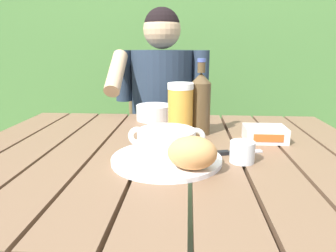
{
  "coord_description": "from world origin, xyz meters",
  "views": [
    {
      "loc": [
        0.06,
        -0.86,
        1.01
      ],
      "look_at": [
        0.0,
        0.01,
        0.79
      ],
      "focal_mm": 32.93,
      "sensor_mm": 36.0,
      "label": 1
    }
  ],
  "objects_px": {
    "person_eating": "(161,107)",
    "bread_roll": "(192,153)",
    "water_glass_small": "(242,152)",
    "butter_tub": "(265,134)",
    "serving_plate": "(167,159)",
    "chair_near_diner": "(165,138)",
    "beer_bottle": "(201,103)",
    "diner_bowl": "(154,112)",
    "beer_glass": "(180,110)",
    "soup_bowl": "(167,143)",
    "table_knife": "(228,153)"
  },
  "relations": [
    {
      "from": "bread_roll",
      "to": "table_knife",
      "type": "xyz_separation_m",
      "value": [
        0.1,
        0.14,
        -0.05
      ]
    },
    {
      "from": "bread_roll",
      "to": "diner_bowl",
      "type": "height_order",
      "value": "bread_roll"
    },
    {
      "from": "chair_near_diner",
      "to": "butter_tub",
      "type": "height_order",
      "value": "chair_near_diner"
    },
    {
      "from": "serving_plate",
      "to": "chair_near_diner",
      "type": "bearing_deg",
      "value": 94.74
    },
    {
      "from": "chair_near_diner",
      "to": "water_glass_small",
      "type": "xyz_separation_m",
      "value": [
        0.28,
        -1.0,
        0.27
      ]
    },
    {
      "from": "serving_plate",
      "to": "butter_tub",
      "type": "distance_m",
      "value": 0.36
    },
    {
      "from": "serving_plate",
      "to": "table_knife",
      "type": "xyz_separation_m",
      "value": [
        0.17,
        0.07,
        -0.0
      ]
    },
    {
      "from": "beer_bottle",
      "to": "diner_bowl",
      "type": "xyz_separation_m",
      "value": [
        -0.18,
        0.2,
        -0.08
      ]
    },
    {
      "from": "diner_bowl",
      "to": "soup_bowl",
      "type": "bearing_deg",
      "value": -79.91
    },
    {
      "from": "chair_near_diner",
      "to": "beer_glass",
      "type": "distance_m",
      "value": 0.84
    },
    {
      "from": "chair_near_diner",
      "to": "table_knife",
      "type": "relative_size",
      "value": 5.85
    },
    {
      "from": "person_eating",
      "to": "water_glass_small",
      "type": "distance_m",
      "value": 0.85
    },
    {
      "from": "beer_glass",
      "to": "diner_bowl",
      "type": "height_order",
      "value": "beer_glass"
    },
    {
      "from": "serving_plate",
      "to": "table_knife",
      "type": "bearing_deg",
      "value": 21.26
    },
    {
      "from": "soup_bowl",
      "to": "bread_roll",
      "type": "xyz_separation_m",
      "value": [
        0.07,
        -0.08,
        0.0
      ]
    },
    {
      "from": "chair_near_diner",
      "to": "water_glass_small",
      "type": "relative_size",
      "value": 14.94
    },
    {
      "from": "diner_bowl",
      "to": "water_glass_small",
      "type": "bearing_deg",
      "value": -58.7
    },
    {
      "from": "serving_plate",
      "to": "table_knife",
      "type": "height_order",
      "value": "serving_plate"
    },
    {
      "from": "butter_tub",
      "to": "soup_bowl",
      "type": "bearing_deg",
      "value": -146.3
    },
    {
      "from": "person_eating",
      "to": "beer_bottle",
      "type": "relative_size",
      "value": 4.7
    },
    {
      "from": "soup_bowl",
      "to": "beer_bottle",
      "type": "height_order",
      "value": "beer_bottle"
    },
    {
      "from": "beer_bottle",
      "to": "butter_tub",
      "type": "xyz_separation_m",
      "value": [
        0.2,
        -0.07,
        -0.09
      ]
    },
    {
      "from": "person_eating",
      "to": "bread_roll",
      "type": "height_order",
      "value": "person_eating"
    },
    {
      "from": "serving_plate",
      "to": "bread_roll",
      "type": "relative_size",
      "value": 2.38
    },
    {
      "from": "person_eating",
      "to": "beer_bottle",
      "type": "xyz_separation_m",
      "value": [
        0.18,
        -0.54,
        0.12
      ]
    },
    {
      "from": "beer_bottle",
      "to": "soup_bowl",
      "type": "bearing_deg",
      "value": -109.51
    },
    {
      "from": "butter_tub",
      "to": "diner_bowl",
      "type": "distance_m",
      "value": 0.47
    },
    {
      "from": "water_glass_small",
      "to": "beer_glass",
      "type": "bearing_deg",
      "value": 125.84
    },
    {
      "from": "beer_bottle",
      "to": "water_glass_small",
      "type": "distance_m",
      "value": 0.29
    },
    {
      "from": "serving_plate",
      "to": "butter_tub",
      "type": "height_order",
      "value": "butter_tub"
    },
    {
      "from": "bread_roll",
      "to": "water_glass_small",
      "type": "relative_size",
      "value": 1.87
    },
    {
      "from": "water_glass_small",
      "to": "butter_tub",
      "type": "distance_m",
      "value": 0.22
    },
    {
      "from": "person_eating",
      "to": "beer_glass",
      "type": "relative_size",
      "value": 6.75
    },
    {
      "from": "person_eating",
      "to": "table_knife",
      "type": "relative_size",
      "value": 7.22
    },
    {
      "from": "chair_near_diner",
      "to": "diner_bowl",
      "type": "xyz_separation_m",
      "value": [
        -0.0,
        -0.54,
        0.27
      ]
    },
    {
      "from": "butter_tub",
      "to": "beer_glass",
      "type": "bearing_deg",
      "value": 171.45
    },
    {
      "from": "butter_tub",
      "to": "diner_bowl",
      "type": "xyz_separation_m",
      "value": [
        -0.38,
        0.27,
        0.01
      ]
    },
    {
      "from": "table_knife",
      "to": "diner_bowl",
      "type": "xyz_separation_m",
      "value": [
        -0.25,
        0.4,
        0.03
      ]
    },
    {
      "from": "soup_bowl",
      "to": "beer_glass",
      "type": "height_order",
      "value": "beer_glass"
    },
    {
      "from": "butter_tub",
      "to": "chair_near_diner",
      "type": "bearing_deg",
      "value": 115.39
    },
    {
      "from": "serving_plate",
      "to": "beer_glass",
      "type": "relative_size",
      "value": 1.63
    },
    {
      "from": "water_glass_small",
      "to": "diner_bowl",
      "type": "bearing_deg",
      "value": 121.3
    },
    {
      "from": "chair_near_diner",
      "to": "serving_plate",
      "type": "bearing_deg",
      "value": -85.26
    },
    {
      "from": "beer_bottle",
      "to": "serving_plate",
      "type": "bearing_deg",
      "value": -109.51
    },
    {
      "from": "chair_near_diner",
      "to": "diner_bowl",
      "type": "height_order",
      "value": "chair_near_diner"
    },
    {
      "from": "serving_plate",
      "to": "water_glass_small",
      "type": "height_order",
      "value": "water_glass_small"
    },
    {
      "from": "person_eating",
      "to": "beer_bottle",
      "type": "height_order",
      "value": "person_eating"
    },
    {
      "from": "beer_glass",
      "to": "table_knife",
      "type": "relative_size",
      "value": 1.07
    },
    {
      "from": "soup_bowl",
      "to": "butter_tub",
      "type": "relative_size",
      "value": 1.56
    },
    {
      "from": "butter_tub",
      "to": "beer_bottle",
      "type": "bearing_deg",
      "value": 160.79
    }
  ]
}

